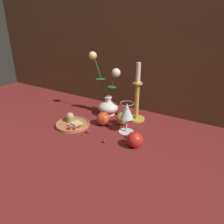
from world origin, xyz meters
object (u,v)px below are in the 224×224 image
object	(u,v)px
wine_glass	(127,112)
apple_beside_vase	(122,118)
plate_with_pastries	(72,123)
apple_at_table_edge	(135,140)
vase	(108,101)
apple_near_glass	(103,119)
candlestick	(137,100)

from	to	relation	value
wine_glass	apple_beside_vase	distance (m)	0.12
plate_with_pastries	apple_at_table_edge	bearing A→B (deg)	-2.16
vase	plate_with_pastries	world-z (taller)	vase
vase	apple_beside_vase	xyz separation A→B (m)	(0.14, -0.07, -0.05)
plate_with_pastries	wine_glass	world-z (taller)	wine_glass
apple_near_glass	vase	bearing A→B (deg)	112.79
wine_glass	apple_near_glass	xyz separation A→B (m)	(-0.15, 0.01, -0.07)
wine_glass	candlestick	world-z (taller)	candlestick
vase	wine_glass	distance (m)	0.25
vase	apple_near_glass	size ratio (longest dim) A/B	4.30
vase	apple_at_table_edge	size ratio (longest dim) A/B	4.31
vase	plate_with_pastries	distance (m)	0.26
apple_beside_vase	apple_near_glass	size ratio (longest dim) A/B	0.96
apple_near_glass	apple_beside_vase	bearing A→B (deg)	34.23
wine_glass	apple_at_table_edge	bearing A→B (deg)	-46.78
candlestick	plate_with_pastries	bearing A→B (deg)	-136.18
plate_with_pastries	apple_near_glass	world-z (taller)	apple_near_glass
apple_beside_vase	wine_glass	bearing A→B (deg)	-47.41
vase	apple_near_glass	bearing A→B (deg)	-67.21
wine_glass	apple_beside_vase	size ratio (longest dim) A/B	1.93
candlestick	apple_at_table_edge	distance (m)	0.31
apple_near_glass	wine_glass	bearing A→B (deg)	-2.05
wine_glass	apple_beside_vase	world-z (taller)	wine_glass
vase	apple_beside_vase	bearing A→B (deg)	-27.22
candlestick	apple_near_glass	world-z (taller)	candlestick
apple_near_glass	plate_with_pastries	bearing A→B (deg)	-145.05
apple_beside_vase	apple_near_glass	bearing A→B (deg)	-145.77
vase	wine_glass	xyz separation A→B (m)	(0.20, -0.14, 0.02)
plate_with_pastries	apple_near_glass	xyz separation A→B (m)	(0.14, 0.10, 0.02)
plate_with_pastries	candlestick	distance (m)	0.38
apple_at_table_edge	candlestick	bearing A→B (deg)	114.55
apple_beside_vase	candlestick	bearing A→B (deg)	68.88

